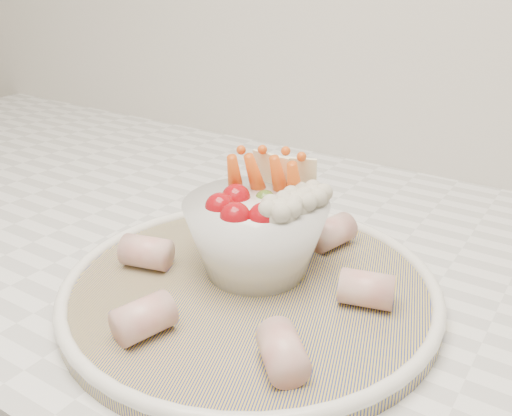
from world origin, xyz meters
The scene contains 3 objects.
serving_platter centered at (-0.14, 1.35, 0.93)m, with size 0.43×0.43×0.02m.
veggie_bowl centered at (-0.14, 1.37, 0.98)m, with size 0.13×0.13×0.11m.
cured_meat_rolls centered at (-0.14, 1.35, 0.95)m, with size 0.25×0.26×0.03m.
Camera 1 is at (0.11, 0.98, 1.21)m, focal length 40.00 mm.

